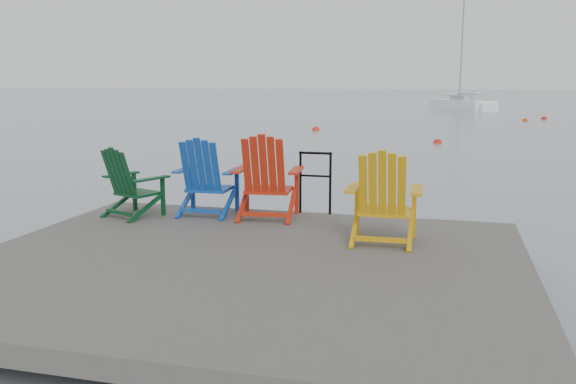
% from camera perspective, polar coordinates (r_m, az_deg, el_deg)
% --- Properties ---
extents(ground, '(400.00, 400.00, 0.00)m').
position_cam_1_polar(ground, '(6.80, -4.04, -10.29)').
color(ground, slate).
rests_on(ground, ground).
extents(dock, '(6.00, 5.00, 1.40)m').
position_cam_1_polar(dock, '(6.68, -4.08, -7.50)').
color(dock, '#302E2B').
rests_on(dock, ground).
extents(handrail, '(0.48, 0.04, 0.90)m').
position_cam_1_polar(handrail, '(8.76, 2.57, 1.46)').
color(handrail, black).
rests_on(handrail, dock).
extents(chair_green, '(0.94, 0.90, 0.98)m').
position_cam_1_polar(chair_green, '(8.84, -14.55, 0.88)').
color(chair_green, '#093619').
rests_on(chair_green, dock).
extents(chair_blue, '(0.90, 0.84, 1.10)m').
position_cam_1_polar(chair_blue, '(8.73, -7.68, 1.43)').
color(chair_blue, '#0F3F9E').
rests_on(chair_blue, dock).
extents(chair_red, '(1.00, 0.94, 1.17)m').
position_cam_1_polar(chair_red, '(8.42, -2.01, 1.43)').
color(chair_red, '#B5210D').
rests_on(chair_red, dock).
extents(chair_yellow, '(0.89, 0.83, 1.10)m').
position_cam_1_polar(chair_yellow, '(7.19, 8.91, -0.48)').
color(chair_yellow, '#CA8E0B').
rests_on(chair_yellow, dock).
extents(sailboat_near, '(5.67, 7.99, 11.08)m').
position_cam_1_polar(sailboat_near, '(55.86, 15.92, 7.82)').
color(sailboat_near, white).
rests_on(sailboat_near, ground).
extents(buoy_a, '(0.33, 0.33, 0.33)m').
position_cam_1_polar(buoy_a, '(24.79, 13.81, 4.47)').
color(buoy_a, red).
rests_on(buoy_a, ground).
extents(buoy_b, '(0.38, 0.38, 0.38)m').
position_cam_1_polar(buoy_b, '(30.57, 2.62, 5.80)').
color(buoy_b, red).
rests_on(buoy_b, ground).
extents(buoy_c, '(0.36, 0.36, 0.36)m').
position_cam_1_polar(buoy_c, '(42.79, 22.83, 6.29)').
color(buoy_c, red).
rests_on(buoy_c, ground).
extents(buoy_d, '(0.35, 0.35, 0.35)m').
position_cam_1_polar(buoy_d, '(40.49, 21.30, 6.21)').
color(buoy_d, red).
rests_on(buoy_d, ground).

